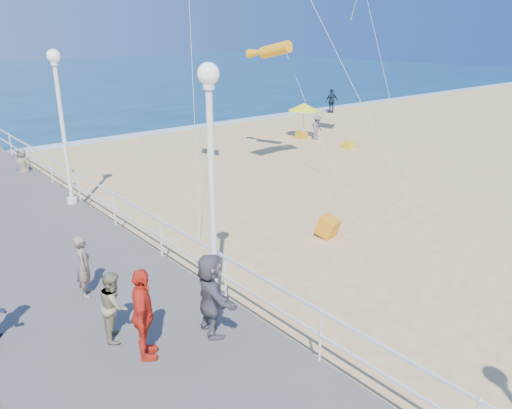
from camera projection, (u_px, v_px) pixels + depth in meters
ground at (364, 255)px, 14.78m from camera, size 160.00×160.00×0.00m
surf_line at (92, 141)px, 29.73m from camera, size 160.00×1.20×0.04m
boardwalk at (130, 345)px, 10.23m from camera, size 5.00×44.00×0.40m
railing at (225, 265)px, 11.35m from camera, size 0.05×42.00×0.55m
lamp_post_mid at (211, 165)px, 10.37m from camera, size 0.44×0.44×5.32m
lamp_post_far at (61, 112)px, 16.93m from camera, size 0.44×0.44×5.32m
spectator_1 at (114, 305)px, 9.93m from camera, size 0.81×0.88×1.45m
spectator_3 at (143, 315)px, 9.24m from camera, size 0.92×1.16×1.84m
spectator_5 at (211, 295)px, 10.01m from camera, size 0.91×1.72×1.77m
spectator_6 at (84, 266)px, 11.53m from camera, size 0.58×0.65×1.50m
beach_walker_a at (317, 128)px, 29.98m from camera, size 1.07×0.82×1.47m
beach_walker_b at (332, 101)px, 39.60m from camera, size 1.19×0.70×1.90m
beach_walker_c at (23, 164)px, 21.91m from camera, size 0.75×0.83×1.43m
box_kite at (328, 229)px, 15.94m from camera, size 0.70×0.81×0.74m
beach_umbrella at (304, 107)px, 30.01m from camera, size 1.90×1.90×2.14m
beach_chair_left at (348, 145)px, 27.91m from camera, size 0.55×0.55×0.40m
beach_chair_right at (301, 135)px, 30.57m from camera, size 0.55×0.55×0.40m
kite_windsock at (276, 50)px, 23.38m from camera, size 1.03×2.80×1.11m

